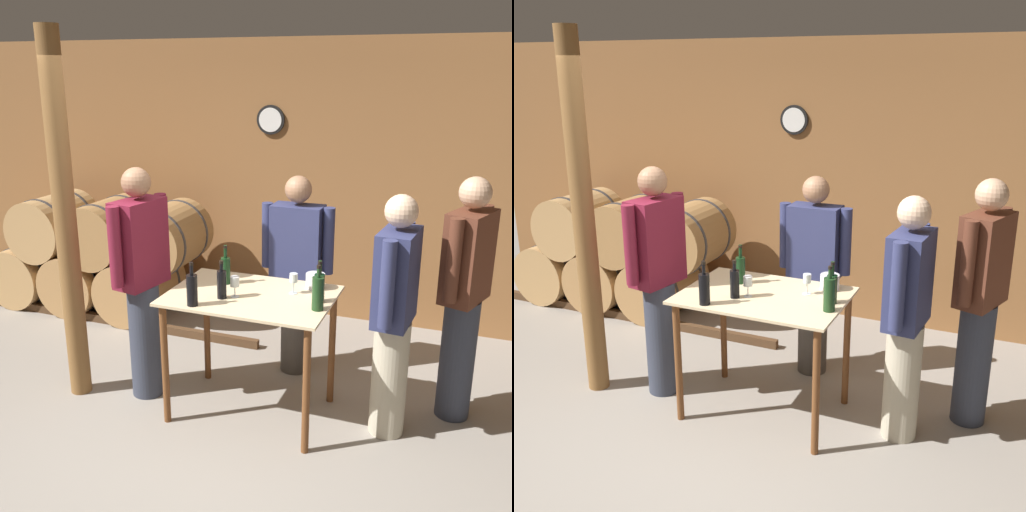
{
  "view_description": "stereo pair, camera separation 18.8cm",
  "coord_description": "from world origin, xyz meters",
  "views": [
    {
      "loc": [
        1.57,
        -3.02,
        2.42
      ],
      "look_at": [
        0.15,
        0.7,
        1.17
      ],
      "focal_mm": 42.0,
      "sensor_mm": 36.0,
      "label": 1
    },
    {
      "loc": [
        1.74,
        -2.94,
        2.42
      ],
      "look_at": [
        0.15,
        0.7,
        1.17
      ],
      "focal_mm": 42.0,
      "sensor_mm": 36.0,
      "label": 2
    }
  ],
  "objects": [
    {
      "name": "wine_bottle_far_right",
      "position": [
        0.66,
        0.49,
        1.04
      ],
      "size": [
        0.08,
        0.08,
        0.3
      ],
      "color": "#193819",
      "rests_on": "tasting_table"
    },
    {
      "name": "ice_bucket",
      "position": [
        0.54,
        0.88,
        0.97
      ],
      "size": [
        0.14,
        0.14,
        0.11
      ],
      "color": "silver",
      "rests_on": "tasting_table"
    },
    {
      "name": "wine_glass_near_center",
      "position": [
        0.42,
        0.72,
        1.03
      ],
      "size": [
        0.06,
        0.06,
        0.15
      ],
      "color": "silver",
      "rests_on": "tasting_table"
    },
    {
      "name": "wine_bottle_left",
      "position": [
        -0.1,
        0.74,
        1.03
      ],
      "size": [
        0.07,
        0.07,
        0.29
      ],
      "color": "black",
      "rests_on": "tasting_table"
    },
    {
      "name": "wine_bottle_center",
      "position": [
        -0.01,
        0.46,
        1.03
      ],
      "size": [
        0.06,
        0.06,
        0.27
      ],
      "color": "black",
      "rests_on": "tasting_table"
    },
    {
      "name": "person_host",
      "position": [
        -0.69,
        0.56,
        0.94
      ],
      "size": [
        0.29,
        0.58,
        1.76
      ],
      "color": "#333847",
      "rests_on": "ground_plane"
    },
    {
      "name": "back_wall",
      "position": [
        -0.0,
        2.59,
        1.35
      ],
      "size": [
        8.4,
        0.08,
        2.7
      ],
      "color": "brown",
      "rests_on": "ground_plane"
    },
    {
      "name": "wine_glass_near_left",
      "position": [
        0.07,
        0.52,
        1.02
      ],
      "size": [
        0.06,
        0.06,
        0.15
      ],
      "color": "silver",
      "rests_on": "tasting_table"
    },
    {
      "name": "wine_bottle_far_left",
      "position": [
        -0.13,
        0.27,
        1.03
      ],
      "size": [
        0.07,
        0.07,
        0.3
      ],
      "color": "black",
      "rests_on": "tasting_table"
    },
    {
      "name": "ground_plane",
      "position": [
        0.0,
        0.0,
        0.0
      ],
      "size": [
        14.0,
        14.0,
        0.0
      ],
      "primitive_type": "plane",
      "color": "gray"
    },
    {
      "name": "wine_bottle_right",
      "position": [
        0.63,
        0.63,
        1.03
      ],
      "size": [
        0.07,
        0.07,
        0.29
      ],
      "color": "black",
      "rests_on": "tasting_table"
    },
    {
      "name": "tasting_table",
      "position": [
        0.15,
        0.6,
        0.76
      ],
      "size": [
        1.14,
        0.8,
        0.92
      ],
      "color": "beige",
      "rests_on": "ground_plane"
    },
    {
      "name": "barrel_rack",
      "position": [
        -2.05,
        1.89,
        0.58
      ],
      "size": [
        4.11,
        0.78,
        1.19
      ],
      "color": "#4C331E",
      "rests_on": "ground_plane"
    },
    {
      "name": "wooden_post",
      "position": [
        -1.2,
        0.4,
        1.35
      ],
      "size": [
        0.16,
        0.16,
        2.7
      ],
      "color": "brown",
      "rests_on": "ground_plane"
    },
    {
      "name": "person_visitor_near_door",
      "position": [
        1.54,
        1.07,
        0.93
      ],
      "size": [
        0.34,
        0.56,
        1.75
      ],
      "color": "#333847",
      "rests_on": "ground_plane"
    },
    {
      "name": "person_visitor_bearded",
      "position": [
        0.26,
        1.33,
        0.86
      ],
      "size": [
        0.59,
        0.24,
        1.64
      ],
      "color": "#4C4742",
      "rests_on": "ground_plane"
    },
    {
      "name": "person_visitor_with_scarf",
      "position": [
        1.12,
        0.69,
        0.89
      ],
      "size": [
        0.25,
        0.59,
        1.68
      ],
      "color": "#B7AD93",
      "rests_on": "ground_plane"
    }
  ]
}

